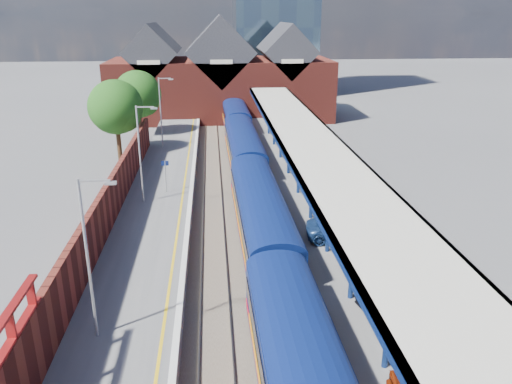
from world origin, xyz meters
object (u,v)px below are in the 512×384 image
at_px(parked_car_blue, 347,229).
at_px(platform_sign, 165,171).
at_px(train, 250,173).
at_px(lamp_post_c, 141,149).
at_px(lamp_post_d, 162,108).
at_px(parked_car_dark, 404,292).
at_px(lamp_post_b, 90,251).
at_px(parked_car_silver, 373,227).

bearing_deg(parked_car_blue, platform_sign, 57.77).
xyz_separation_m(train, lamp_post_c, (-7.86, -2.84, 2.87)).
bearing_deg(lamp_post_d, parked_car_dark, -66.04).
height_order(lamp_post_b, parked_car_blue, lamp_post_b).
bearing_deg(parked_car_silver, lamp_post_c, 57.17).
xyz_separation_m(parked_car_silver, parked_car_dark, (-0.89, -7.49, 0.02)).
bearing_deg(platform_sign, lamp_post_b, -94.33).
distance_m(lamp_post_b, parked_car_blue, 15.71).
xyz_separation_m(parked_car_silver, parked_car_blue, (-1.73, -0.27, 0.02)).
distance_m(train, lamp_post_d, 15.59).
xyz_separation_m(lamp_post_d, parked_car_blue, (12.85, -23.58, -3.32)).
bearing_deg(lamp_post_b, lamp_post_d, 90.00).
distance_m(train, lamp_post_c, 8.83).
relative_size(train, lamp_post_b, 9.42).
relative_size(lamp_post_c, parked_car_silver, 1.76).
bearing_deg(parked_car_silver, platform_sign, 48.64).
bearing_deg(parked_car_dark, parked_car_blue, -10.25).
xyz_separation_m(lamp_post_b, lamp_post_d, (0.00, 32.00, 0.00)).
bearing_deg(parked_car_silver, parked_car_blue, 92.65).
height_order(train, lamp_post_b, lamp_post_b).
height_order(lamp_post_c, parked_car_blue, lamp_post_c).
height_order(lamp_post_b, parked_car_silver, lamp_post_b).
height_order(lamp_post_d, parked_car_blue, lamp_post_d).
xyz_separation_m(lamp_post_c, parked_car_blue, (12.85, -7.58, -3.32)).
height_order(train, platform_sign, platform_sign).
bearing_deg(train, lamp_post_c, -160.12).
relative_size(parked_car_silver, parked_car_blue, 0.82).
relative_size(platform_sign, parked_car_blue, 0.52).
distance_m(lamp_post_d, parked_car_silver, 27.70).
bearing_deg(parked_car_silver, lamp_post_b, 114.60).
bearing_deg(train, parked_car_silver, -56.49).
bearing_deg(parked_car_blue, parked_car_silver, -73.54).
xyz_separation_m(train, lamp_post_b, (-7.86, -18.84, 2.87)).
height_order(platform_sign, parked_car_silver, platform_sign).
height_order(train, lamp_post_c, lamp_post_c).
bearing_deg(parked_car_silver, lamp_post_d, 25.84).
relative_size(lamp_post_b, parked_car_dark, 1.50).
bearing_deg(platform_sign, train, 7.37).
relative_size(train, parked_car_dark, 14.14).
bearing_deg(parked_car_silver, parked_car_dark, 167.03).
relative_size(train, lamp_post_d, 9.42).
relative_size(lamp_post_d, parked_car_dark, 1.50).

